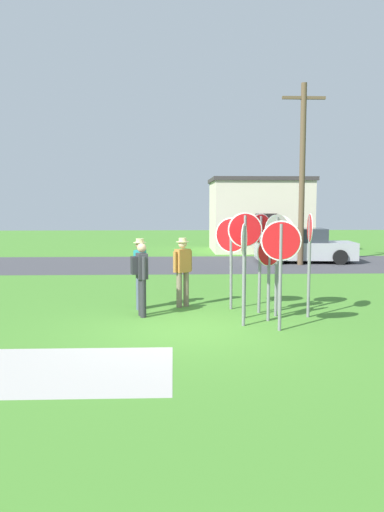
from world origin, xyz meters
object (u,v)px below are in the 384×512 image
Objects in this scene: person_in_dark_shirt at (183,268)px; stop_sign_leaning_left at (281,255)px; stop_sign_far_back at (260,246)px; parked_car_on_street at (303,247)px; stop_sign_center_cluster at (244,257)px; stop_sign_leaning_right at (279,246)px; stop_sign_rear_left at (277,247)px; utility_pole at (302,171)px; person_holding_notes at (140,269)px; stop_sign_nearest at (309,248)px; stop_sign_tallest at (231,246)px; stop_sign_rear_right at (245,246)px; stop_sign_low_front at (269,265)px; person_with_sunhat at (141,274)px.

stop_sign_leaning_left is at bearing -52.33° from person_in_dark_shirt.
person_in_dark_shirt is at bearing 155.97° from stop_sign_far_back.
stop_sign_center_cluster reaches higher than parked_car_on_street.
stop_sign_leaning_right is 0.59m from stop_sign_rear_left.
utility_pole is 4.34× the size of person_holding_notes.
stop_sign_nearest reaches higher than stop_sign_center_cluster.
stop_sign_rear_left is (0.95, -0.81, 0.04)m from stop_sign_tallest.
stop_sign_leaning_left is at bearing -98.14° from stop_sign_rear_left.
stop_sign_leaning_right reaches higher than person_in_dark_shirt.
stop_sign_rear_left is at bearing -28.62° from person_in_dark_shirt.
stop_sign_leaning_left is 3.21m from person_in_dark_shirt.
person_in_dark_shirt is (-1.93, 2.50, -0.56)m from stop_sign_leaning_left.
stop_sign_center_cluster is 0.97× the size of stop_sign_leaning_left.
utility_pole is 3.25× the size of stop_sign_leaning_right.
stop_sign_leaning_right is 0.53m from stop_sign_far_back.
stop_sign_far_back is at bearing -11.84° from person_holding_notes.
stop_sign_nearest is 1.37× the size of person_in_dark_shirt.
utility_pole reaches higher than stop_sign_leaning_right.
stop_sign_far_back reaches higher than stop_sign_leaning_left.
stop_sign_tallest reaches higher than stop_sign_center_cluster.
stop_sign_rear_left is 0.78m from stop_sign_rear_right.
stop_sign_low_front is 3.25m from person_holding_notes.
stop_sign_nearest is 4.08m from person_holding_notes.
stop_sign_nearest is at bearing -15.57° from person_holding_notes.
stop_sign_rear_left is 0.98× the size of stop_sign_rear_right.
stop_sign_leaning_left is 0.92m from stop_sign_low_front.
stop_sign_rear_left is at bearing -107.58° from parked_car_on_street.
stop_sign_tallest is (-0.07, 1.71, 0.08)m from stop_sign_center_cluster.
stop_sign_center_cluster is at bearing -113.91° from stop_sign_far_back.
stop_sign_low_front is 0.70m from stop_sign_rear_right.
stop_sign_leaning_right is at bearing 67.37° from stop_sign_low_front.
utility_pole is 10.94m from stop_sign_rear_right.
parked_car_on_street is at bearing 72.42° from stop_sign_rear_left.
utility_pole is at bearing 66.07° from stop_sign_tallest.
person_in_dark_shirt and person_holding_notes have the same top height.
stop_sign_leaning_left is at bearing -64.34° from stop_sign_rear_right.
stop_sign_leaning_left is 3.80m from person_holding_notes.
parked_car_on_street is 11.15m from person_in_dark_shirt.
person_holding_notes is (-3.34, 0.39, -0.60)m from stop_sign_leaning_right.
stop_sign_far_back is 2.86m from person_with_sunhat.
stop_sign_far_back is (-3.75, -10.47, 0.91)m from parked_car_on_street.
stop_sign_tallest is 1.00× the size of stop_sign_leaning_left.
parked_car_on_street is at bearing 69.17° from stop_sign_rear_right.
stop_sign_rear_right is 1.38× the size of person_in_dark_shirt.
stop_sign_nearest reaches higher than person_with_sunhat.
stop_sign_tallest reaches higher than person_in_dark_shirt.
person_in_dark_shirt reaches higher than parked_car_on_street.
stop_sign_far_back is 1.14m from stop_sign_nearest.
stop_sign_far_back is at bearing 50.43° from stop_sign_rear_right.
parked_car_on_street is 10.96m from stop_sign_tallest.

